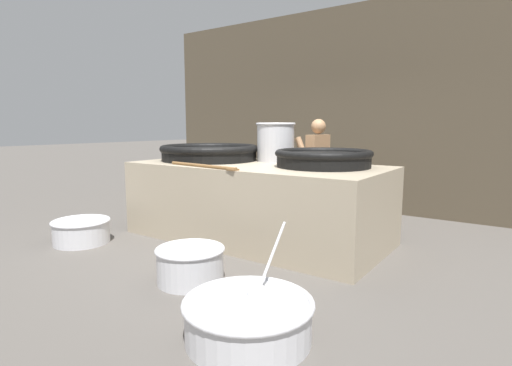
{
  "coord_description": "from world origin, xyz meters",
  "views": [
    {
      "loc": [
        3.09,
        -4.43,
        1.55
      ],
      "look_at": [
        0.0,
        0.0,
        0.78
      ],
      "focal_mm": 28.0,
      "sensor_mm": 36.0,
      "label": 1
    }
  ],
  "objects_px": {
    "stock_pot": "(276,141)",
    "prep_bowl_vegetables": "(248,317)",
    "prep_bowl_extra": "(81,230)",
    "giant_wok_far": "(323,158)",
    "giant_wok_near": "(210,152)",
    "cook": "(317,168)",
    "prep_bowl_meat": "(190,263)"
  },
  "relations": [
    {
      "from": "stock_pot",
      "to": "prep_bowl_extra",
      "type": "bearing_deg",
      "value": -130.68
    },
    {
      "from": "giant_wok_far",
      "to": "cook",
      "type": "distance_m",
      "value": 1.24
    },
    {
      "from": "giant_wok_far",
      "to": "prep_bowl_extra",
      "type": "height_order",
      "value": "giant_wok_far"
    },
    {
      "from": "prep_bowl_extra",
      "to": "cook",
      "type": "bearing_deg",
      "value": 53.15
    },
    {
      "from": "giant_wok_near",
      "to": "prep_bowl_vegetables",
      "type": "height_order",
      "value": "giant_wok_near"
    },
    {
      "from": "giant_wok_far",
      "to": "prep_bowl_vegetables",
      "type": "height_order",
      "value": "giant_wok_far"
    },
    {
      "from": "stock_pot",
      "to": "prep_bowl_vegetables",
      "type": "bearing_deg",
      "value": -61.33
    },
    {
      "from": "giant_wok_far",
      "to": "prep_bowl_extra",
      "type": "distance_m",
      "value": 3.33
    },
    {
      "from": "giant_wok_far",
      "to": "cook",
      "type": "xyz_separation_m",
      "value": [
        -0.6,
        1.05,
        -0.26
      ]
    },
    {
      "from": "giant_wok_near",
      "to": "prep_bowl_vegetables",
      "type": "distance_m",
      "value": 3.48
    },
    {
      "from": "giant_wok_near",
      "to": "prep_bowl_extra",
      "type": "relative_size",
      "value": 1.97
    },
    {
      "from": "prep_bowl_extra",
      "to": "giant_wok_near",
      "type": "bearing_deg",
      "value": 62.27
    },
    {
      "from": "stock_pot",
      "to": "prep_bowl_extra",
      "type": "relative_size",
      "value": 0.77
    },
    {
      "from": "giant_wok_far",
      "to": "prep_bowl_meat",
      "type": "distance_m",
      "value": 2.17
    },
    {
      "from": "stock_pot",
      "to": "cook",
      "type": "distance_m",
      "value": 0.9
    },
    {
      "from": "giant_wok_near",
      "to": "prep_bowl_meat",
      "type": "relative_size",
      "value": 2.12
    },
    {
      "from": "giant_wok_near",
      "to": "prep_bowl_meat",
      "type": "height_order",
      "value": "giant_wok_near"
    },
    {
      "from": "stock_pot",
      "to": "prep_bowl_vegetables",
      "type": "relative_size",
      "value": 0.46
    },
    {
      "from": "giant_wok_near",
      "to": "prep_bowl_vegetables",
      "type": "xyz_separation_m",
      "value": [
        2.4,
        -2.31,
        -0.99
      ]
    },
    {
      "from": "prep_bowl_vegetables",
      "to": "prep_bowl_extra",
      "type": "relative_size",
      "value": 1.66
    },
    {
      "from": "stock_pot",
      "to": "cook",
      "type": "bearing_deg",
      "value": 66.29
    },
    {
      "from": "cook",
      "to": "prep_bowl_vegetables",
      "type": "relative_size",
      "value": 1.33
    },
    {
      "from": "cook",
      "to": "stock_pot",
      "type": "bearing_deg",
      "value": 69.9
    },
    {
      "from": "giant_wok_far",
      "to": "prep_bowl_extra",
      "type": "xyz_separation_m",
      "value": [
        -2.68,
        -1.72,
        -0.98
      ]
    },
    {
      "from": "cook",
      "to": "prep_bowl_extra",
      "type": "distance_m",
      "value": 3.54
    },
    {
      "from": "giant_wok_far",
      "to": "prep_bowl_vegetables",
      "type": "bearing_deg",
      "value": -76.57
    },
    {
      "from": "prep_bowl_meat",
      "to": "prep_bowl_vegetables",
      "type": "bearing_deg",
      "value": -26.18
    },
    {
      "from": "stock_pot",
      "to": "cook",
      "type": "height_order",
      "value": "cook"
    },
    {
      "from": "cook",
      "to": "prep_bowl_vegetables",
      "type": "xyz_separation_m",
      "value": [
        1.18,
        -3.46,
        -0.72
      ]
    },
    {
      "from": "giant_wok_far",
      "to": "prep_bowl_vegetables",
      "type": "distance_m",
      "value": 2.67
    },
    {
      "from": "giant_wok_near",
      "to": "giant_wok_far",
      "type": "xyz_separation_m",
      "value": [
        1.83,
        0.1,
        -0.01
      ]
    },
    {
      "from": "giant_wok_near",
      "to": "cook",
      "type": "bearing_deg",
      "value": 43.19
    }
  ]
}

